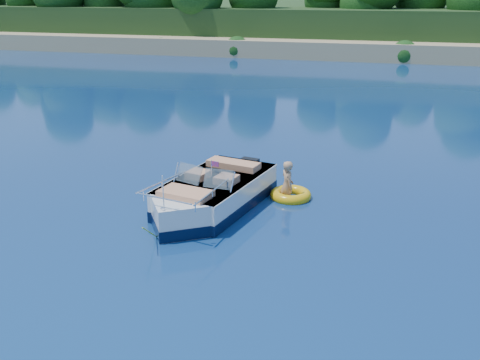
{
  "coord_description": "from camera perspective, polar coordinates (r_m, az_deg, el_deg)",
  "views": [
    {
      "loc": [
        5.73,
        -12.07,
        5.8
      ],
      "look_at": [
        2.01,
        1.19,
        0.85
      ],
      "focal_mm": 40.0,
      "sensor_mm": 36.0,
      "label": 1
    }
  ],
  "objects": [
    {
      "name": "tow_tube",
      "position": [
        15.75,
        5.43,
        -1.61
      ],
      "size": [
        1.3,
        1.3,
        0.32
      ],
      "rotation": [
        0.0,
        0.0,
        -0.08
      ],
      "color": "#E4AB0E",
      "rests_on": "ground"
    },
    {
      "name": "shoreline",
      "position": [
        76.21,
        11.8,
        15.75
      ],
      "size": [
        170.0,
        59.0,
        6.0
      ],
      "color": "tan",
      "rests_on": "ground"
    },
    {
      "name": "motorboat",
      "position": [
        14.75,
        -3.21,
        -1.87
      ],
      "size": [
        2.75,
        5.64,
        1.9
      ],
      "rotation": [
        0.0,
        0.0,
        -0.2
      ],
      "color": "silver",
      "rests_on": "ground"
    },
    {
      "name": "ground",
      "position": [
        14.56,
        -8.93,
        -3.95
      ],
      "size": [
        160.0,
        160.0,
        0.0
      ],
      "primitive_type": "plane",
      "color": "#0A1C4C",
      "rests_on": "ground"
    },
    {
      "name": "boy",
      "position": [
        15.73,
        4.97,
        -1.94
      ],
      "size": [
        0.79,
        0.93,
        1.68
      ],
      "primitive_type": "imported",
      "rotation": [
        0.0,
        -0.17,
        2.15
      ],
      "color": "tan",
      "rests_on": "ground"
    }
  ]
}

